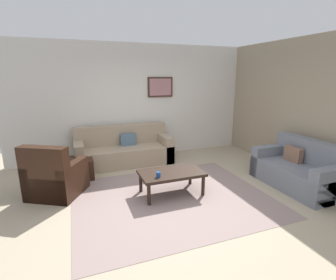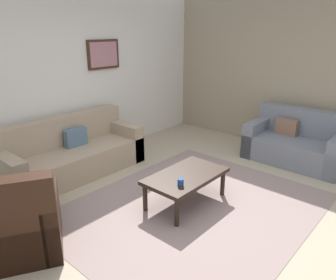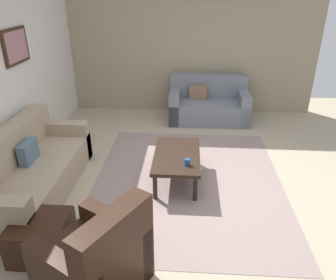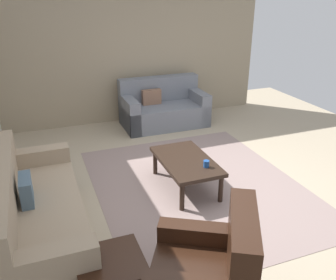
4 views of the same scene
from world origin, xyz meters
TOP-DOWN VIEW (x-y plane):
  - ground_plane at (0.00, 0.00)m, footprint 8.00×8.00m
  - stone_feature_panel at (3.00, 0.00)m, footprint 0.12×5.20m
  - area_rug at (0.00, 0.00)m, footprint 3.24×2.65m
  - couch_main at (-0.41, 2.11)m, footprint 2.21×0.87m
  - couch_loveseat at (2.45, -0.38)m, footprint 0.88×1.58m
  - armchair_leather at (-1.86, 0.78)m, footprint 1.09×1.09m
  - ottoman at (-1.45, 1.50)m, footprint 0.56×0.56m
  - coffee_table at (0.06, 0.16)m, footprint 1.10×0.64m
  - cup at (-0.23, 0.02)m, footprint 0.07×0.07m
  - framed_artwork at (0.67, 2.51)m, footprint 0.65×0.04m

SIDE VIEW (x-z plane):
  - ground_plane at x=0.00m, z-range 0.00..0.00m
  - area_rug at x=0.00m, z-range 0.00..0.01m
  - ottoman at x=-1.45m, z-range 0.00..0.40m
  - couch_main at x=-0.41m, z-range -0.14..0.74m
  - couch_loveseat at x=2.45m, z-range -0.14..0.74m
  - armchair_leather at x=-1.86m, z-range -0.17..0.78m
  - coffee_table at x=0.06m, z-range 0.15..0.56m
  - cup at x=-0.23m, z-range 0.41..0.50m
  - stone_feature_panel at x=3.00m, z-range 0.00..2.80m
  - framed_artwork at x=0.67m, z-range 1.51..2.00m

